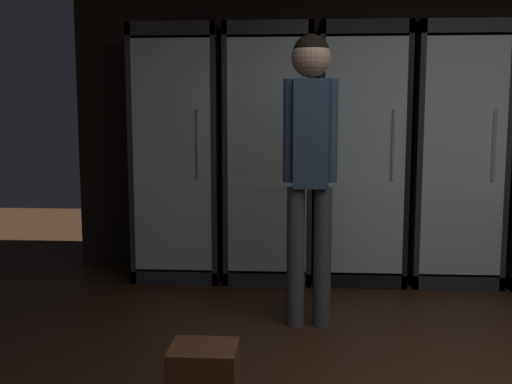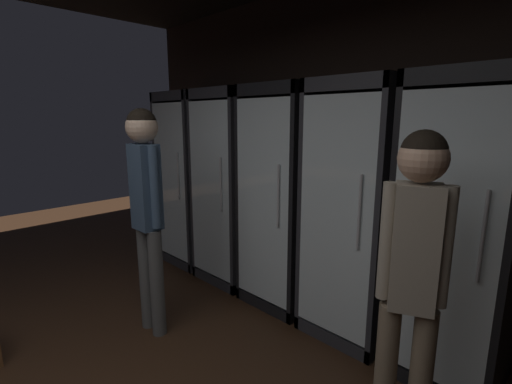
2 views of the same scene
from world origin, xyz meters
name	(u,v)px [view 1 (image 1 of 2)]	position (x,y,z in m)	size (l,w,h in m)	color
wall_back	(439,100)	(0.00, 3.03, 1.40)	(6.00, 0.06, 2.80)	black
cooler_far_left	(181,156)	(-2.07, 2.72, 0.95)	(0.66, 0.63, 1.95)	#2B2B30
cooler_left	(269,156)	(-1.37, 2.72, 0.96)	(0.66, 0.63, 1.95)	#2B2B30
cooler_center	(360,157)	(-0.66, 2.72, 0.96)	(0.66, 0.63, 1.95)	black
cooler_right	(452,158)	(0.04, 2.72, 0.95)	(0.66, 0.63, 1.95)	#2B2B30
shopper_near	(310,146)	(-1.07, 1.56, 1.10)	(0.32, 0.23, 1.74)	#4C4C4C
wine_crate_floor	(204,377)	(-1.55, 0.47, 0.14)	(0.29, 0.25, 0.28)	brown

